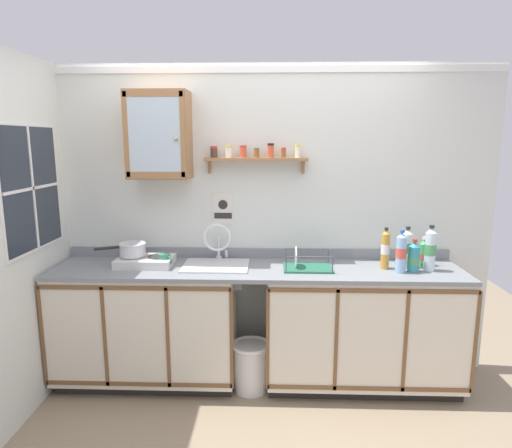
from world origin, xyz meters
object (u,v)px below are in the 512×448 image
at_px(hot_plate_stove, 145,261).
at_px(dish_rack, 306,266).
at_px(bottle_water_blue_0, 401,253).
at_px(bottle_water_clear_1, 430,249).
at_px(bottle_detergent_teal_4, 414,257).
at_px(bottle_soda_green_5, 424,253).
at_px(warning_sign, 223,209).
at_px(mug, 165,260).
at_px(bottle_juice_amber_3, 385,249).
at_px(trash_bin, 251,365).
at_px(bottle_opaque_white_2, 407,248).
at_px(saucepan, 132,249).
at_px(wall_cabinet, 159,135).
at_px(sink, 216,267).

xyz_separation_m(hot_plate_stove, dish_rack, (1.20, -0.04, -0.01)).
distance_m(bottle_water_blue_0, bottle_water_clear_1, 0.23).
height_order(bottle_water_clear_1, bottle_detergent_teal_4, bottle_water_clear_1).
bearing_deg(bottle_soda_green_5, warning_sign, 173.48).
bearing_deg(bottle_soda_green_5, mug, -177.08).
xyz_separation_m(bottle_juice_amber_3, trash_bin, (-0.98, -0.11, -0.87)).
height_order(bottle_water_blue_0, bottle_soda_green_5, bottle_water_blue_0).
relative_size(bottle_soda_green_5, trash_bin, 0.59).
bearing_deg(mug, bottle_opaque_white_2, 1.44).
bearing_deg(bottle_soda_green_5, saucepan, -178.54).
bearing_deg(dish_rack, bottle_water_blue_0, -6.46).
bearing_deg(bottle_water_blue_0, bottle_water_clear_1, 13.54).
distance_m(hot_plate_stove, bottle_soda_green_5, 2.09).
height_order(bottle_opaque_white_2, trash_bin, bottle_opaque_white_2).
relative_size(bottle_water_clear_1, wall_cabinet, 0.52).
bearing_deg(warning_sign, bottle_water_blue_0, -15.69).
distance_m(hot_plate_stove, warning_sign, 0.71).
distance_m(sink, bottle_soda_green_5, 1.56).
distance_m(saucepan, mug, 0.27).
height_order(hot_plate_stove, wall_cabinet, wall_cabinet).
distance_m(saucepan, trash_bin, 1.24).
bearing_deg(warning_sign, saucepan, -160.93).
bearing_deg(bottle_juice_amber_3, bottle_detergent_teal_4, -21.03).
xyz_separation_m(bottle_water_blue_0, wall_cabinet, (-1.75, 0.24, 0.82)).
height_order(bottle_soda_green_5, mug, bottle_soda_green_5).
bearing_deg(hot_plate_stove, bottle_detergent_teal_4, -2.67).
relative_size(sink, bottle_soda_green_5, 2.23).
xyz_separation_m(sink, hot_plate_stove, (-0.53, -0.01, 0.04)).
distance_m(bottle_water_clear_1, wall_cabinet, 2.14).
bearing_deg(bottle_detergent_teal_4, warning_sign, 166.29).
height_order(saucepan, bottle_juice_amber_3, bottle_juice_amber_3).
bearing_deg(bottle_water_blue_0, hot_plate_stove, 176.46).
relative_size(hot_plate_stove, bottle_water_blue_0, 1.34).
height_order(bottle_water_blue_0, bottle_detergent_teal_4, bottle_water_blue_0).
distance_m(sink, trash_bin, 0.78).
bearing_deg(saucepan, bottle_water_blue_0, -3.91).
height_order(sink, bottle_soda_green_5, sink).
bearing_deg(bottle_detergent_teal_4, dish_rack, 176.16).
distance_m(bottle_juice_amber_3, bottle_soda_green_5, 0.33).
bearing_deg(trash_bin, saucepan, 170.40).
height_order(bottle_detergent_teal_4, trash_bin, bottle_detergent_teal_4).
height_order(bottle_opaque_white_2, bottle_juice_amber_3, same).
distance_m(sink, bottle_water_blue_0, 1.34).
xyz_separation_m(bottle_water_blue_0, bottle_soda_green_5, (0.23, 0.19, -0.05)).
relative_size(sink, hot_plate_stove, 1.18).
distance_m(sink, mug, 0.38).
xyz_separation_m(saucepan, bottle_water_blue_0, (1.96, -0.13, 0.02)).
bearing_deg(bottle_opaque_white_2, bottle_water_clear_1, -30.90).
bearing_deg(bottle_soda_green_5, dish_rack, -172.58).
relative_size(bottle_water_blue_0, mug, 2.64).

